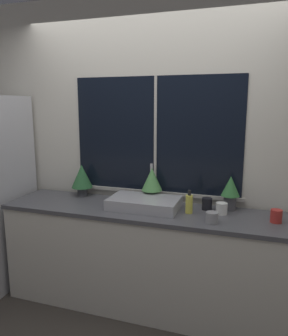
{
  "coord_description": "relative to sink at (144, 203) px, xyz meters",
  "views": [
    {
      "loc": [
        0.82,
        -2.21,
        1.74
      ],
      "look_at": [
        -0.0,
        0.28,
        1.23
      ],
      "focal_mm": 35.0,
      "sensor_mm": 36.0,
      "label": 1
    }
  ],
  "objects": [
    {
      "name": "ground_plane",
      "position": [
        0.01,
        -0.3,
        -0.93
      ],
      "size": [
        14.0,
        14.0,
        0.0
      ],
      "primitive_type": "plane",
      "color": "#38332D"
    },
    {
      "name": "wall_back",
      "position": [
        0.01,
        0.33,
        0.42
      ],
      "size": [
        8.0,
        0.09,
        2.7
      ],
      "color": "silver",
      "rests_on": "ground_plane"
    },
    {
      "name": "wall_left",
      "position": [
        -2.16,
        1.2,
        0.42
      ],
      "size": [
        0.06,
        7.0,
        2.7
      ],
      "color": "silver",
      "rests_on": "ground_plane"
    },
    {
      "name": "counter",
      "position": [
        0.01,
        -0.02,
        -0.49
      ],
      "size": [
        2.45,
        0.58,
        0.88
      ],
      "color": "silver",
      "rests_on": "ground_plane"
    },
    {
      "name": "sink",
      "position": [
        0.0,
        0.0,
        0.0
      ],
      "size": [
        0.58,
        0.4,
        0.35
      ],
      "color": "#ADADB2",
      "rests_on": "counter"
    },
    {
      "name": "potted_plant_left",
      "position": [
        -0.69,
        0.19,
        0.13
      ],
      "size": [
        0.2,
        0.2,
        0.3
      ],
      "color": "#4C4C51",
      "rests_on": "counter"
    },
    {
      "name": "potted_plant_center",
      "position": [
        0.01,
        0.19,
        0.15
      ],
      "size": [
        0.18,
        0.18,
        0.31
      ],
      "color": "#4C4C51",
      "rests_on": "counter"
    },
    {
      "name": "potted_plant_right",
      "position": [
        0.69,
        0.19,
        0.12
      ],
      "size": [
        0.15,
        0.15,
        0.28
      ],
      "color": "#4C4C51",
      "rests_on": "counter"
    },
    {
      "name": "soap_bottle",
      "position": [
        0.38,
        -0.01,
        0.03
      ],
      "size": [
        0.06,
        0.06,
        0.19
      ],
      "color": "#DBD14C",
      "rests_on": "counter"
    },
    {
      "name": "mug_black",
      "position": [
        0.51,
        0.13,
        0.0
      ],
      "size": [
        0.08,
        0.08,
        0.1
      ],
      "color": "black",
      "rests_on": "counter"
    },
    {
      "name": "mug_grey",
      "position": [
        0.58,
        -0.17,
        -0.01
      ],
      "size": [
        0.09,
        0.09,
        0.08
      ],
      "color": "gray",
      "rests_on": "counter"
    },
    {
      "name": "mug_white",
      "position": [
        0.63,
        0.05,
        -0.0
      ],
      "size": [
        0.09,
        0.09,
        0.09
      ],
      "color": "white",
      "rests_on": "counter"
    },
    {
      "name": "mug_red",
      "position": [
        1.03,
        -0.01,
        0.0
      ],
      "size": [
        0.08,
        0.08,
        0.1
      ],
      "color": "#B72D28",
      "rests_on": "counter"
    }
  ]
}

